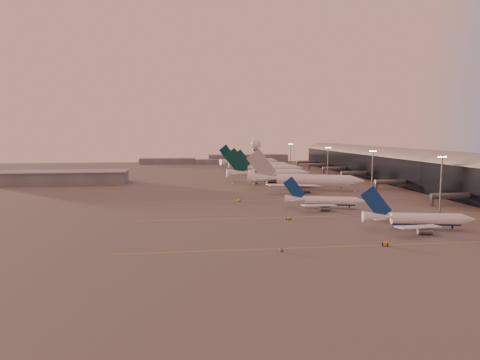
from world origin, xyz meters
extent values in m
plane|color=#4D4B4B|center=(0.00, 0.00, 0.00)|extent=(700.00, 700.00, 0.00)
cube|color=#D5CD4B|center=(30.00, -35.00, 0.01)|extent=(180.00, 0.25, 0.02)
cube|color=#D5CD4B|center=(30.00, 10.00, 0.01)|extent=(180.00, 0.25, 0.02)
cube|color=#D5CD4B|center=(30.00, 55.00, 0.01)|extent=(180.00, 0.25, 0.02)
cube|color=#D5CD4B|center=(30.00, 100.00, 0.01)|extent=(180.00, 0.25, 0.02)
cube|color=#D5CD4B|center=(30.00, 150.00, 0.01)|extent=(180.00, 0.25, 0.02)
cube|color=black|center=(108.00, 110.00, 9.00)|extent=(36.00, 360.00, 18.00)
cylinder|color=slate|center=(108.00, 110.00, 18.00)|extent=(10.08, 360.00, 10.08)
cube|color=slate|center=(108.00, 110.00, 18.20)|extent=(40.00, 362.00, 0.80)
cylinder|color=slate|center=(82.00, 28.00, 4.50)|extent=(22.00, 2.80, 2.80)
cube|color=slate|center=(72.00, 28.00, 2.20)|extent=(1.20, 1.20, 4.40)
cylinder|color=slate|center=(82.00, 86.00, 4.50)|extent=(22.00, 2.80, 2.80)
cube|color=slate|center=(72.00, 86.00, 2.20)|extent=(1.20, 1.20, 4.40)
cylinder|color=slate|center=(82.00, 142.00, 4.50)|extent=(22.00, 2.80, 2.80)
cube|color=slate|center=(72.00, 142.00, 2.20)|extent=(1.20, 1.20, 4.40)
cylinder|color=slate|center=(82.00, 184.00, 4.50)|extent=(22.00, 2.80, 2.80)
cube|color=slate|center=(72.00, 184.00, 2.20)|extent=(1.20, 1.20, 4.40)
cylinder|color=slate|center=(82.00, 226.00, 4.50)|extent=(22.00, 2.80, 2.80)
cube|color=slate|center=(72.00, 226.00, 2.20)|extent=(1.20, 1.20, 4.40)
cylinder|color=slate|center=(82.00, 266.00, 4.50)|extent=(22.00, 2.80, 2.80)
cube|color=slate|center=(72.00, 266.00, 2.20)|extent=(1.20, 1.20, 4.40)
cube|color=slate|center=(-120.00, 140.00, 4.00)|extent=(80.00, 25.00, 8.00)
cube|color=slate|center=(-120.00, 140.00, 8.20)|extent=(82.00, 27.00, 0.60)
cylinder|color=slate|center=(5.00, 120.00, 11.00)|extent=(2.60, 2.60, 22.00)
cylinder|color=slate|center=(5.00, 120.00, 22.50)|extent=(5.20, 5.20, 1.20)
sphere|color=white|center=(5.00, 120.00, 26.40)|extent=(6.40, 6.40, 6.40)
cylinder|color=slate|center=(5.00, 120.00, 30.10)|extent=(0.16, 0.16, 2.00)
cylinder|color=slate|center=(58.00, 0.00, 12.50)|extent=(0.56, 0.56, 25.00)
cube|color=slate|center=(58.00, 0.00, 24.50)|extent=(3.60, 0.25, 0.25)
sphere|color=#FFEABF|center=(56.50, 0.00, 24.10)|extent=(0.56, 0.56, 0.56)
sphere|color=#FFEABF|center=(57.50, 0.00, 24.10)|extent=(0.56, 0.56, 0.56)
sphere|color=#FFEABF|center=(58.50, 0.00, 24.10)|extent=(0.56, 0.56, 0.56)
sphere|color=#FFEABF|center=(59.50, 0.00, 24.10)|extent=(0.56, 0.56, 0.56)
cylinder|color=slate|center=(55.00, 55.00, 12.50)|extent=(0.56, 0.56, 25.00)
cube|color=slate|center=(55.00, 55.00, 24.50)|extent=(3.60, 0.25, 0.25)
sphere|color=#FFEABF|center=(53.50, 55.00, 24.10)|extent=(0.56, 0.56, 0.56)
sphere|color=#FFEABF|center=(54.50, 55.00, 24.10)|extent=(0.56, 0.56, 0.56)
sphere|color=#FFEABF|center=(55.50, 55.00, 24.10)|extent=(0.56, 0.56, 0.56)
sphere|color=#FFEABF|center=(56.50, 55.00, 24.10)|extent=(0.56, 0.56, 0.56)
cylinder|color=slate|center=(50.00, 110.00, 12.50)|extent=(0.56, 0.56, 25.00)
cube|color=slate|center=(50.00, 110.00, 24.50)|extent=(3.60, 0.25, 0.25)
sphere|color=#FFEABF|center=(48.50, 110.00, 24.10)|extent=(0.56, 0.56, 0.56)
sphere|color=#FFEABF|center=(49.50, 110.00, 24.10)|extent=(0.56, 0.56, 0.56)
sphere|color=#FFEABF|center=(50.50, 110.00, 24.10)|extent=(0.56, 0.56, 0.56)
sphere|color=#FFEABF|center=(51.50, 110.00, 24.10)|extent=(0.56, 0.56, 0.56)
cylinder|color=slate|center=(48.00, 200.00, 12.50)|extent=(0.56, 0.56, 25.00)
cube|color=slate|center=(48.00, 200.00, 24.50)|extent=(3.60, 0.25, 0.25)
sphere|color=#FFEABF|center=(46.50, 200.00, 24.10)|extent=(0.56, 0.56, 0.56)
sphere|color=#FFEABF|center=(47.50, 200.00, 24.10)|extent=(0.56, 0.56, 0.56)
sphere|color=#FFEABF|center=(48.50, 200.00, 24.10)|extent=(0.56, 0.56, 0.56)
sphere|color=#FFEABF|center=(49.50, 200.00, 24.10)|extent=(0.56, 0.56, 0.56)
cube|color=slate|center=(-60.00, 320.00, 3.00)|extent=(60.00, 18.00, 6.00)
cube|color=slate|center=(30.00, 330.00, 4.50)|extent=(90.00, 20.00, 9.00)
cube|color=slate|center=(-10.00, 310.00, 2.50)|extent=(40.00, 15.00, 5.00)
cylinder|color=white|center=(41.98, -17.44, 3.25)|extent=(23.72, 8.62, 3.98)
cylinder|color=navy|center=(41.98, -17.44, 2.35)|extent=(23.04, 7.43, 2.87)
cone|color=white|center=(55.66, -20.26, 3.25)|extent=(5.24, 4.81, 3.98)
cone|color=white|center=(25.72, -14.10, 3.75)|extent=(10.41, 5.88, 3.98)
cube|color=white|center=(34.38, -25.88, 2.55)|extent=(17.34, 8.53, 1.25)
cylinder|color=slate|center=(37.64, -24.19, 0.73)|extent=(4.96, 3.45, 2.59)
cube|color=slate|center=(37.64, -24.19, 1.86)|extent=(0.36, 0.32, 1.59)
cube|color=white|center=(38.33, -6.69, 2.55)|extent=(15.53, 13.82, 1.25)
cylinder|color=slate|center=(40.66, -9.53, 0.73)|extent=(4.96, 3.45, 2.59)
cube|color=slate|center=(40.66, -9.53, 1.86)|extent=(0.36, 0.32, 1.59)
cube|color=navy|center=(25.24, -14.00, 8.67)|extent=(10.78, 2.56, 11.87)
cube|color=white|center=(24.84, -18.54, 3.85)|extent=(4.81, 2.77, 0.26)
cube|color=white|center=(26.66, -9.67, 3.85)|extent=(4.62, 4.11, 0.26)
cylinder|color=black|center=(50.69, -19.24, 0.52)|extent=(0.52, 0.52, 1.05)
cylinder|color=black|center=(40.60, -14.80, 0.58)|extent=(1.24, 0.75, 1.15)
cylinder|color=black|center=(39.67, -19.32, 0.58)|extent=(1.24, 0.75, 1.15)
cylinder|color=white|center=(23.16, 27.01, 3.02)|extent=(21.99, 8.94, 3.70)
cylinder|color=navy|center=(23.16, 27.01, 2.19)|extent=(21.32, 7.83, 2.67)
cone|color=white|center=(35.74, 23.82, 3.02)|extent=(4.99, 4.62, 3.70)
cone|color=white|center=(8.19, 30.81, 3.48)|extent=(9.75, 5.83, 3.70)
cube|color=white|center=(15.74, 19.49, 2.37)|extent=(16.15, 7.28, 1.16)
cylinder|color=slate|center=(18.84, 20.93, 0.68)|extent=(4.67, 3.37, 2.41)
cube|color=slate|center=(18.84, 20.93, 1.72)|extent=(0.34, 0.31, 1.48)
cube|color=white|center=(20.22, 37.15, 2.37)|extent=(14.10, 13.28, 1.16)
cylinder|color=slate|center=(22.26, 34.42, 0.68)|extent=(4.67, 3.37, 2.41)
cube|color=slate|center=(22.26, 34.42, 1.72)|extent=(0.34, 0.31, 1.48)
cube|color=navy|center=(7.75, 30.92, 8.06)|extent=(9.94, 2.83, 11.04)
cube|color=white|center=(7.19, 26.72, 3.58)|extent=(4.44, 2.40, 0.24)
cube|color=white|center=(9.26, 34.88, 3.58)|extent=(4.23, 3.92, 0.24)
cylinder|color=black|center=(31.17, 24.98, 0.49)|extent=(0.49, 0.49, 0.97)
cylinder|color=black|center=(21.98, 29.52, 0.54)|extent=(1.16, 0.74, 1.07)
cylinder|color=black|center=(20.93, 25.36, 0.54)|extent=(1.16, 0.74, 1.07)
cylinder|color=white|center=(33.67, 87.97, 4.54)|extent=(41.82, 19.16, 6.54)
cylinder|color=white|center=(33.67, 87.97, 3.06)|extent=(40.46, 17.16, 4.71)
cone|color=white|center=(57.42, 80.24, 4.54)|extent=(9.73, 8.72, 6.54)
cone|color=white|center=(5.43, 97.16, 5.35)|extent=(18.71, 11.65, 6.54)
cube|color=white|center=(18.58, 74.58, 3.39)|extent=(30.79, 12.06, 1.94)
cylinder|color=slate|center=(24.67, 76.92, 0.74)|extent=(9.02, 6.55, 4.25)
cube|color=slate|center=(24.67, 76.92, 2.25)|extent=(0.38, 0.35, 2.62)
cube|color=white|center=(29.35, 107.67, 3.39)|extent=(25.87, 26.45, 1.94)
cylinder|color=slate|center=(32.89, 102.20, 0.74)|extent=(9.02, 6.55, 4.25)
cube|color=slate|center=(32.89, 102.20, 2.25)|extent=(0.38, 0.35, 2.62)
cube|color=#A3A5AA|center=(4.60, 97.43, 13.08)|extent=(17.35, 5.96, 19.41)
cube|color=white|center=(2.59, 89.56, 5.52)|extent=(8.44, 4.13, 0.26)
cube|color=white|center=(7.60, 104.97, 5.52)|extent=(7.94, 7.81, 0.26)
cylinder|color=black|center=(48.80, 83.05, 0.53)|extent=(0.53, 0.53, 1.05)
cylinder|color=black|center=(31.18, 91.22, 0.58)|extent=(1.27, 0.86, 1.16)
cylinder|color=black|center=(29.75, 86.81, 0.58)|extent=(1.27, 0.86, 1.16)
cylinder|color=white|center=(20.98, 137.24, 4.14)|extent=(36.49, 6.92, 5.86)
cylinder|color=white|center=(20.98, 137.24, 2.82)|extent=(35.71, 5.26, 4.22)
cone|color=white|center=(42.65, 137.88, 4.14)|extent=(7.20, 6.06, 5.86)
cone|color=white|center=(-4.79, 136.49, 4.87)|extent=(15.40, 6.30, 5.86)
cube|color=white|center=(12.48, 121.71, 3.12)|extent=(25.94, 18.37, 1.73)
cylinder|color=slate|center=(16.82, 125.45, 0.71)|extent=(7.14, 4.01, 3.81)
cube|color=slate|center=(16.82, 125.45, 2.09)|extent=(0.31, 0.26, 2.34)
cube|color=white|center=(11.59, 152.26, 3.12)|extent=(26.35, 17.17, 1.73)
cylinder|color=slate|center=(16.13, 148.78, 0.71)|extent=(7.14, 4.01, 3.81)
cube|color=slate|center=(16.13, 148.78, 2.09)|extent=(0.31, 0.26, 2.34)
cube|color=#063130|center=(-5.55, 136.47, 11.87)|extent=(16.12, 0.83, 17.34)
cube|color=white|center=(-4.84, 129.45, 5.02)|extent=(7.45, 5.60, 0.25)
cube|color=white|center=(-5.25, 143.51, 5.02)|extent=(7.49, 5.30, 0.25)
cylinder|color=black|center=(34.78, 137.65, 0.51)|extent=(0.51, 0.51, 1.01)
cylinder|color=black|center=(17.99, 139.38, 0.56)|extent=(1.13, 0.54, 1.11)
cylinder|color=black|center=(18.12, 134.94, 0.56)|extent=(1.13, 0.54, 1.11)
cylinder|color=white|center=(29.98, 185.68, 3.90)|extent=(34.64, 9.29, 5.52)
cylinder|color=white|center=(29.98, 185.68, 2.66)|extent=(33.79, 7.68, 3.98)
cone|color=white|center=(50.28, 183.41, 3.90)|extent=(7.20, 6.23, 5.52)
cone|color=white|center=(5.83, 188.38, 4.59)|extent=(14.88, 7.08, 5.52)
cube|color=white|center=(19.99, 172.31, 2.94)|extent=(25.23, 14.51, 1.63)
cylinder|color=slate|center=(24.53, 175.23, 0.67)|extent=(6.99, 4.30, 3.59)
cube|color=slate|center=(24.53, 175.23, 1.97)|extent=(0.31, 0.27, 2.21)
cube|color=white|center=(23.19, 200.93, 2.94)|extent=(23.77, 18.79, 1.63)
cylinder|color=slate|center=(26.98, 197.08, 0.67)|extent=(6.99, 4.30, 3.59)
cube|color=slate|center=(26.98, 197.08, 1.97)|extent=(0.31, 0.27, 2.21)
cube|color=#063130|center=(5.11, 188.46, 11.19)|extent=(15.13, 2.02, 16.34)
cube|color=white|center=(4.85, 181.82, 4.73)|extent=(7.08, 4.57, 0.24)
cube|color=white|center=(6.32, 195.00, 4.73)|extent=(6.93, 5.65, 0.24)
cylinder|color=black|center=(42.91, 184.24, 0.48)|extent=(0.48, 0.48, 0.95)
cylinder|color=black|center=(27.46, 188.07, 0.52)|extent=(1.09, 0.59, 1.05)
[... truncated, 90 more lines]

